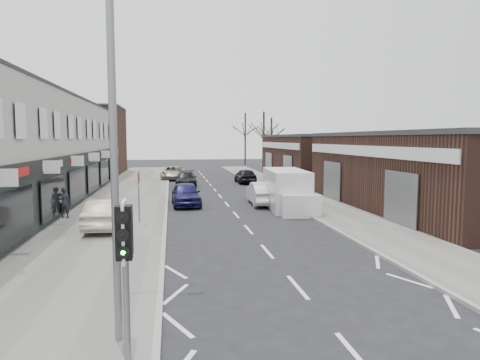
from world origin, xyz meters
name	(u,v)px	position (x,y,z in m)	size (l,w,h in m)	color
ground	(321,315)	(0.00, 0.00, 0.00)	(160.00, 160.00, 0.00)	black
pavement_left	(128,197)	(-6.75, 22.00, 0.06)	(5.50, 64.00, 0.12)	slate
pavement_right	(294,194)	(5.75, 22.00, 0.06)	(3.50, 64.00, 0.12)	slate
shop_terrace_left	(13,151)	(-13.50, 19.50, 3.55)	(8.00, 41.00, 7.10)	beige
brick_block_far	(89,141)	(-13.50, 45.00, 4.00)	(8.00, 10.00, 8.00)	#43251D
right_unit_near	(439,173)	(12.50, 14.00, 2.25)	(10.00, 18.00, 4.50)	#3A211A
right_unit_far	(324,158)	(12.50, 34.00, 2.25)	(10.00, 16.00, 4.50)	#3A211A
tree_far_a	(264,170)	(9.00, 48.00, 0.00)	(3.60, 3.60, 8.00)	#382D26
tree_far_b	(271,167)	(11.50, 54.00, 0.00)	(3.60, 3.60, 7.50)	#382D26
tree_far_c	(245,165)	(8.50, 60.00, 0.00)	(3.60, 3.60, 8.50)	#382D26
traffic_light	(125,246)	(-4.40, -2.02, 2.41)	(0.28, 0.60, 3.10)	slate
street_lamp	(122,122)	(-4.53, -0.80, 4.62)	(2.23, 0.22, 8.00)	slate
warning_sign	(139,181)	(-5.16, 12.00, 2.20)	(0.12, 0.80, 2.70)	slate
white_van	(287,191)	(3.40, 15.54, 1.13)	(2.54, 6.29, 2.40)	silver
sedan_on_pavement	(107,214)	(-6.58, 10.81, 0.82)	(1.47, 4.22, 1.39)	#C3B39C
pedestrian	(65,202)	(-9.17, 13.88, 0.95)	(0.60, 0.40, 1.66)	black
parked_car_left_a	(186,194)	(-2.68, 17.89, 0.75)	(1.76, 4.38, 1.49)	#141440
parked_car_left_b	(186,179)	(-2.28, 29.04, 0.66)	(1.86, 4.58, 1.33)	black
parked_car_left_c	(173,173)	(-3.40, 35.93, 0.70)	(2.32, 5.04, 1.40)	#A19380
parked_car_right_a	(262,193)	(2.29, 17.57, 0.75)	(1.58, 4.53, 1.49)	silver
parked_car_right_b	(245,176)	(3.50, 31.01, 0.71)	(1.69, 4.19, 1.43)	black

